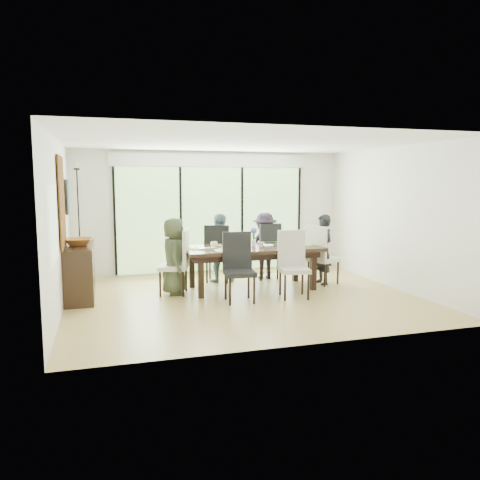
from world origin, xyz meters
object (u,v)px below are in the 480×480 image
object	(u,v)px
person_far_right	(265,246)
cup_c	(289,242)
vase	(254,243)
chair_far_left	(218,253)
sideboard	(80,271)
person_far_left	(218,248)
table_top	(252,248)
chair_far_right	(264,251)
cup_b	(261,245)
chair_right_end	(324,255)
chair_left_end	(173,262)
person_right_end	(323,249)
cup_a	(214,244)
laptop	(209,249)
chair_near_right	(294,264)
bowl	(79,242)
chair_near_left	(240,267)
person_left_end	(174,256)

from	to	relation	value
person_far_right	cup_c	bearing A→B (deg)	116.01
vase	chair_far_left	bearing A→B (deg)	122.01
person_far_right	cup_c	size ratio (longest dim) A/B	10.40
person_far_right	sideboard	world-z (taller)	person_far_right
person_far_left	cup_c	xyz separation A→B (m)	(1.25, -0.73, 0.17)
cup_c	sideboard	world-z (taller)	sideboard
table_top	sideboard	size ratio (longest dim) A/B	1.55
chair_far_right	person_far_left	size ratio (longest dim) A/B	0.85
table_top	cup_b	xyz separation A→B (m)	(0.15, -0.10, 0.08)
chair_right_end	chair_left_end	bearing A→B (deg)	65.92
person_right_end	cup_a	bearing A→B (deg)	-99.81
person_right_end	laptop	bearing A→B (deg)	-93.41
chair_near_right	cup_b	size ratio (longest dim) A/B	11.00
person_far_right	sideboard	xyz separation A→B (m)	(-3.66, -0.56, -0.23)
person_far_right	bowl	bearing A→B (deg)	17.32
chair_far_right	cup_b	bearing A→B (deg)	56.14
cup_b	chair_right_end	bearing A→B (deg)	4.24
chair_near_left	cup_b	xyz separation A→B (m)	(0.65, 0.77, 0.27)
table_top	chair_left_end	distance (m)	1.51
table_top	bowl	bearing A→B (deg)	176.87
chair_far_right	cup_c	bearing A→B (deg)	97.41
person_far_right	chair_far_right	bearing A→B (deg)	-82.90
chair_right_end	laptop	world-z (taller)	chair_right_end
chair_right_end	laptop	distance (m)	2.36
chair_near_right	sideboard	world-z (taller)	chair_near_right
chair_near_right	person_far_left	distance (m)	1.95
chair_right_end	cup_a	size ratio (longest dim) A/B	8.87
person_far_right	cup_b	size ratio (longest dim) A/B	12.90
table_top	chair_far_right	world-z (taller)	chair_far_right
table_top	chair_near_left	bearing A→B (deg)	-119.89
chair_far_left	chair_right_end	bearing A→B (deg)	177.76
person_far_left	sideboard	bearing A→B (deg)	17.77
chair_left_end	chair_near_left	distance (m)	1.33
chair_near_left	person_left_end	distance (m)	1.31
person_left_end	laptop	size ratio (longest dim) A/B	3.91
chair_near_left	person_far_left	xyz separation A→B (m)	(0.05, 1.70, 0.10)
chair_far_right	laptop	xyz separation A→B (m)	(-1.40, -0.95, 0.23)
chair_right_end	chair_near_right	distance (m)	1.33
chair_right_end	vase	world-z (taller)	chair_right_end
chair_right_end	vase	bearing A→B (deg)	63.94
chair_right_end	sideboard	world-z (taller)	chair_right_end
chair_far_right	cup_b	world-z (taller)	chair_far_right
chair_left_end	chair_near_left	bearing A→B (deg)	66.16
chair_far_left	cup_a	distance (m)	0.79
chair_left_end	chair_right_end	distance (m)	3.00
person_left_end	person_right_end	bearing A→B (deg)	-82.86
chair_far_left	chair_near_left	xyz separation A→B (m)	(-0.05, -1.72, 0.00)
cup_a	bowl	world-z (taller)	bowl
person_right_end	bowl	distance (m)	4.61
chair_far_right	sideboard	distance (m)	3.71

